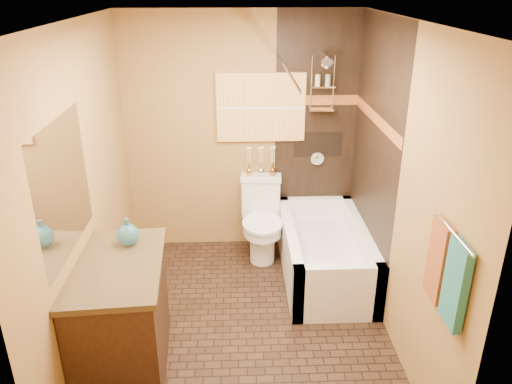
{
  "coord_description": "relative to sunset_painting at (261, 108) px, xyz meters",
  "views": [
    {
      "loc": [
        -0.06,
        -3.49,
        2.77
      ],
      "look_at": [
        0.11,
        0.4,
        1.08
      ],
      "focal_mm": 35.0,
      "sensor_mm": 36.0,
      "label": 1
    }
  ],
  "objects": [
    {
      "name": "mosaic_band_right",
      "position": [
        0.98,
        -0.73,
        0.07
      ],
      "size": [
        0.01,
        1.5,
        0.1
      ],
      "primitive_type": "cube",
      "color": "maroon",
      "rests_on": "alcove_tile_right"
    },
    {
      "name": "wall_right",
      "position": [
        1.0,
        -1.48,
        -0.3
      ],
      "size": [
        0.02,
        3.0,
        2.5
      ],
      "primitive_type": "cube",
      "color": "olive",
      "rests_on": "floor"
    },
    {
      "name": "floor",
      "position": [
        -0.2,
        -1.48,
        -1.55
      ],
      "size": [
        3.0,
        3.0,
        0.0
      ],
      "primitive_type": "plane",
      "color": "black",
      "rests_on": "ground"
    },
    {
      "name": "towel_rust",
      "position": [
        0.96,
        -2.4,
        -0.37
      ],
      "size": [
        0.05,
        0.22,
        0.52
      ],
      "primitive_type": "cube",
      "color": "brown",
      "rests_on": "towel_bar"
    },
    {
      "name": "wall_left",
      "position": [
        -1.4,
        -1.48,
        -0.3
      ],
      "size": [
        0.02,
        3.0,
        2.5
      ],
      "primitive_type": "cube",
      "color": "olive",
      "rests_on": "floor"
    },
    {
      "name": "alcove_tile_back",
      "position": [
        0.57,
        0.01,
        -0.3
      ],
      "size": [
        0.85,
        0.01,
        2.5
      ],
      "primitive_type": "cube",
      "color": "black",
      "rests_on": "wall_back"
    },
    {
      "name": "shower_fixtures",
      "position": [
        0.6,
        -0.1,
        0.12
      ],
      "size": [
        0.24,
        0.33,
        1.16
      ],
      "color": "silver",
      "rests_on": "floor"
    },
    {
      "name": "ceiling",
      "position": [
        -0.2,
        -1.48,
        0.95
      ],
      "size": [
        3.0,
        3.0,
        0.0
      ],
      "primitive_type": "plane",
      "color": "silver",
      "rests_on": "wall_back"
    },
    {
      "name": "vanity_mirror",
      "position": [
        -1.39,
        -1.91,
        -0.05
      ],
      "size": [
        0.01,
        1.0,
        0.9
      ],
      "primitive_type": "cube",
      "color": "white",
      "rests_on": "wall_left"
    },
    {
      "name": "bud_vases",
      "position": [
        0.0,
        -0.09,
        -0.54
      ],
      "size": [
        0.31,
        0.07,
        0.31
      ],
      "color": "gold",
      "rests_on": "toilet"
    },
    {
      "name": "teal_bottle",
      "position": [
        -1.07,
        -1.64,
        -0.52
      ],
      "size": [
        0.21,
        0.21,
        0.26
      ],
      "primitive_type": null,
      "rotation": [
        0.0,
        0.0,
        -0.27
      ],
      "color": "#296C7B",
      "rests_on": "vanity"
    },
    {
      "name": "curtain_rod",
      "position": [
        0.2,
        -0.73,
        0.47
      ],
      "size": [
        0.03,
        1.55,
        0.03
      ],
      "primitive_type": "cylinder",
      "rotation": [
        1.57,
        0.0,
        0.0
      ],
      "color": "silver",
      "rests_on": "wall_back"
    },
    {
      "name": "bathtub",
      "position": [
        0.6,
        -0.73,
        -1.33
      ],
      "size": [
        0.8,
        1.5,
        0.55
      ],
      "color": "white",
      "rests_on": "floor"
    },
    {
      "name": "toilet",
      "position": [
        0.0,
        -0.27,
        -1.12
      ],
      "size": [
        0.44,
        0.64,
        0.84
      ],
      "rotation": [
        0.0,
        0.0,
        -0.08
      ],
      "color": "white",
      "rests_on": "floor"
    },
    {
      "name": "towel_teal",
      "position": [
        0.96,
        -2.66,
        -0.37
      ],
      "size": [
        0.05,
        0.22,
        0.52
      ],
      "primitive_type": "cube",
      "color": "#206D65",
      "rests_on": "towel_bar"
    },
    {
      "name": "wall_front",
      "position": [
        -0.2,
        -2.98,
        -0.3
      ],
      "size": [
        2.4,
        0.02,
        2.5
      ],
      "primitive_type": "cube",
      "color": "olive",
      "rests_on": "floor"
    },
    {
      "name": "towel_bar",
      "position": [
        0.95,
        -2.53,
        -0.1
      ],
      "size": [
        0.02,
        0.55,
        0.02
      ],
      "primitive_type": "cylinder",
      "rotation": [
        1.57,
        0.0,
        0.0
      ],
      "color": "silver",
      "rests_on": "wall_right"
    },
    {
      "name": "vanity",
      "position": [
        -1.12,
        -1.91,
        -1.09
      ],
      "size": [
        0.7,
        1.08,
        0.92
      ],
      "rotation": [
        0.0,
        0.0,
        0.07
      ],
      "color": "black",
      "rests_on": "floor"
    },
    {
      "name": "alcove_tile_right",
      "position": [
        0.99,
        -0.73,
        -0.3
      ],
      "size": [
        0.01,
        1.5,
        2.5
      ],
      "primitive_type": "cube",
      "color": "black",
      "rests_on": "wall_right"
    },
    {
      "name": "mosaic_band_back",
      "position": [
        0.57,
        0.0,
        0.07
      ],
      "size": [
        0.85,
        0.01,
        0.1
      ],
      "primitive_type": "cube",
      "color": "maroon",
      "rests_on": "alcove_tile_back"
    },
    {
      "name": "wall_back",
      "position": [
        -0.2,
        0.02,
        -0.3
      ],
      "size": [
        2.4,
        0.02,
        2.5
      ],
      "primitive_type": "cube",
      "color": "olive",
      "rests_on": "floor"
    },
    {
      "name": "sunset_painting",
      "position": [
        0.0,
        0.0,
        0.0
      ],
      "size": [
        0.9,
        0.04,
        0.7
      ],
      "primitive_type": "cube",
      "color": "orange",
      "rests_on": "wall_back"
    },
    {
      "name": "alcove_niche",
      "position": [
        0.6,
        0.01,
        -0.4
      ],
      "size": [
        0.5,
        0.01,
        0.25
      ],
      "primitive_type": "cube",
      "color": "black",
      "rests_on": "alcove_tile_back"
    }
  ]
}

